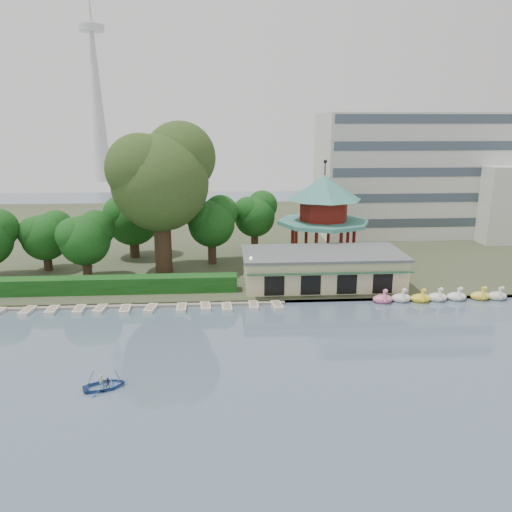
{
  "coord_description": "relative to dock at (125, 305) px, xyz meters",
  "views": [
    {
      "loc": [
        -1.4,
        -33.28,
        18.58
      ],
      "look_at": [
        2.0,
        18.0,
        5.0
      ],
      "focal_mm": 35.0,
      "sensor_mm": 36.0,
      "label": 1
    }
  ],
  "objects": [
    {
      "name": "moored_rowboats",
      "position": [
        0.62,
        -1.39,
        0.06
      ],
      "size": [
        32.14,
        2.76,
        0.36
      ],
      "color": "silver",
      "rests_on": "ground"
    },
    {
      "name": "office_building",
      "position": [
        44.67,
        31.8,
        9.61
      ],
      "size": [
        38.0,
        18.0,
        20.0
      ],
      "color": "silver",
      "rests_on": "shore"
    },
    {
      "name": "rowboat_with_passengers",
      "position": [
        1.79,
        -17.18,
        0.33
      ],
      "size": [
        5.05,
        4.29,
        2.01
      ],
      "color": "#3762AD",
      "rests_on": "ground"
    },
    {
      "name": "embankment",
      "position": [
        12.0,
        0.1,
        0.03
      ],
      "size": [
        220.0,
        0.6,
        0.3
      ],
      "primitive_type": "cube",
      "color": "gray",
      "rests_on": "ground"
    },
    {
      "name": "small_trees",
      "position": [
        -2.78,
        14.44,
        5.81
      ],
      "size": [
        39.68,
        16.87,
        9.62
      ],
      "color": "#3A281C",
      "rests_on": "shore"
    },
    {
      "name": "big_tree",
      "position": [
        3.16,
        10.99,
        12.55
      ],
      "size": [
        12.98,
        12.09,
        18.68
      ],
      "color": "#3A281C",
      "rests_on": "shore"
    },
    {
      "name": "broadcast_tower",
      "position": [
        -30.0,
        122.8,
        33.86
      ],
      "size": [
        8.0,
        8.0,
        96.0
      ],
      "color": "silver",
      "rests_on": "ground"
    },
    {
      "name": "dock",
      "position": [
        0.0,
        0.0,
        0.0
      ],
      "size": [
        34.0,
        1.6,
        0.24
      ],
      "primitive_type": "cube",
      "color": "gray",
      "rests_on": "ground"
    },
    {
      "name": "pavilion",
      "position": [
        24.0,
        14.8,
        7.36
      ],
      "size": [
        12.4,
        12.4,
        13.5
      ],
      "color": "beige",
      "rests_on": "shore"
    },
    {
      "name": "boathouse",
      "position": [
        22.0,
        4.77,
        2.25
      ],
      "size": [
        18.6,
        9.39,
        3.9
      ],
      "color": "beige",
      "rests_on": "shore"
    },
    {
      "name": "shore",
      "position": [
        12.0,
        34.8,
        0.08
      ],
      "size": [
        220.0,
        70.0,
        0.4
      ],
      "primitive_type": "cube",
      "color": "#424930",
      "rests_on": "ground"
    },
    {
      "name": "ground_plane",
      "position": [
        12.0,
        -17.2,
        -0.12
      ],
      "size": [
        220.0,
        220.0,
        0.0
      ],
      "primitive_type": "plane",
      "color": "slate",
      "rests_on": "ground"
    },
    {
      "name": "lamp_post",
      "position": [
        13.5,
        1.8,
        3.22
      ],
      "size": [
        0.36,
        0.36,
        4.28
      ],
      "color": "black",
      "rests_on": "shore"
    },
    {
      "name": "swan_boats",
      "position": [
        33.96,
        -0.63,
        0.28
      ],
      "size": [
        14.99,
        2.07,
        1.92
      ],
      "color": "pink",
      "rests_on": "ground"
    },
    {
      "name": "hedge",
      "position": [
        -3.0,
        3.3,
        1.18
      ],
      "size": [
        30.0,
        2.0,
        1.8
      ],
      "primitive_type": "cube",
      "color": "#184E17",
      "rests_on": "shore"
    }
  ]
}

